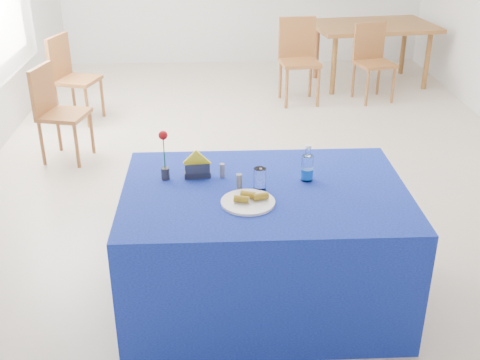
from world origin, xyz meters
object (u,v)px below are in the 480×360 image
at_px(water_bottle, 307,169).
at_px(chair_bg_left, 298,54).
at_px(chair_bg_right, 372,56).
at_px(blue_table, 264,246).
at_px(oak_table, 373,30).
at_px(chair_win_a, 55,107).
at_px(chair_win_b, 69,73).
at_px(plate, 248,202).

distance_m(water_bottle, chair_bg_left, 3.74).
bearing_deg(chair_bg_right, blue_table, -127.66).
bearing_deg(chair_bg_left, oak_table, 26.79).
bearing_deg(oak_table, chair_win_a, -147.04).
bearing_deg(chair_win_a, oak_table, -43.75).
distance_m(chair_bg_right, chair_win_b, 3.42).
height_order(blue_table, chair_bg_left, chair_bg_left).
xyz_separation_m(water_bottle, oak_table, (1.47, 4.33, -0.15)).
relative_size(oak_table, chair_bg_right, 1.80).
relative_size(water_bottle, chair_win_b, 0.24).
distance_m(oak_table, chair_win_b, 3.70).
distance_m(blue_table, chair_win_b, 3.71).
distance_m(water_bottle, oak_table, 4.58).
bearing_deg(chair_win_b, chair_win_a, -158.41).
bearing_deg(blue_table, plate, -122.04).
bearing_deg(oak_table, chair_bg_right, -103.29).
relative_size(chair_bg_left, chair_bg_right, 1.09).
xyz_separation_m(plate, oak_table, (1.83, 4.61, -0.09)).
xyz_separation_m(blue_table, water_bottle, (0.25, 0.10, 0.45)).
bearing_deg(chair_win_b, oak_table, -54.13).
distance_m(plate, water_bottle, 0.45).
bearing_deg(chair_bg_right, chair_bg_left, 166.82).
bearing_deg(chair_bg_right, water_bottle, -124.88).
xyz_separation_m(plate, chair_bg_left, (0.82, 3.98, -0.22)).
bearing_deg(chair_win_a, chair_win_b, 17.73).
xyz_separation_m(blue_table, oak_table, (1.72, 4.44, 0.30)).
height_order(water_bottle, chair_bg_right, water_bottle).
xyz_separation_m(water_bottle, chair_bg_right, (1.33, 3.73, -0.32)).
bearing_deg(chair_win_b, water_bottle, -129.98).
bearing_deg(water_bottle, oak_table, 71.24).
bearing_deg(oak_table, water_bottle, -108.76).
bearing_deg(chair_win_a, water_bottle, -123.96).
relative_size(water_bottle, oak_table, 0.14).
bearing_deg(chair_win_b, blue_table, -134.11).
xyz_separation_m(oak_table, chair_bg_left, (-1.01, -0.63, -0.13)).
relative_size(plate, chair_win_b, 0.32).
height_order(water_bottle, chair_bg_left, water_bottle).
xyz_separation_m(blue_table, chair_win_a, (-1.70, 2.22, 0.12)).
height_order(plate, chair_win_b, chair_win_b).
relative_size(oak_table, chair_win_a, 1.82).
bearing_deg(water_bottle, blue_table, -157.35).
distance_m(plate, chair_bg_left, 4.06).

